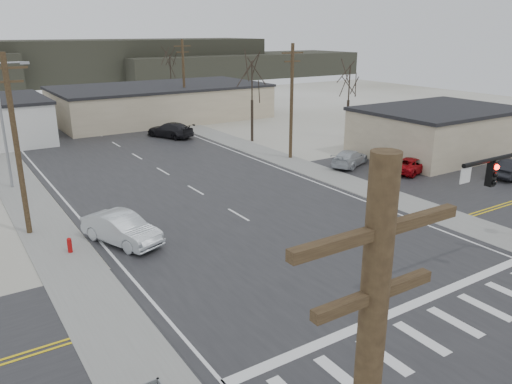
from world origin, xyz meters
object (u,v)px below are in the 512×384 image
Objects in this scene: car_parked_red at (412,165)px; car_far_a at (170,130)px; car_parked_dark_a at (434,159)px; fire_hydrant at (70,245)px; sedan_crossing at (122,229)px; car_parked_silver at (350,158)px; car_far_b at (77,115)px.

car_far_a is at bearing 11.99° from car_parked_red.
car_parked_dark_a is at bearing -102.17° from car_parked_red.
car_parked_dark_a is (29.82, 0.74, 0.33)m from fire_hydrant.
car_parked_dark_a is at bearing 1.43° from fire_hydrant.
sedan_crossing is at bearing 92.77° from car_parked_dark_a.
car_parked_dark_a is at bearing 96.18° from car_far_a.
car_far_a reaches higher than car_parked_red.
fire_hydrant is at bearing 78.90° from car_parked_red.
fire_hydrant is 0.18× the size of sedan_crossing.
car_far_a is at bearing -2.97° from car_parked_silver.
car_parked_red is (16.44, -40.05, -0.10)m from car_far_b.
car_parked_red is at bearing 1.53° from fire_hydrant.
car_parked_red is at bearing -172.27° from car_parked_silver.
car_parked_silver is at bearing 20.58° from car_parked_red.
car_far_b is at bearing -4.60° from car_parked_silver.
car_parked_dark_a is (13.58, -23.50, -0.06)m from car_far_a.
car_far_b is 0.93× the size of car_parked_red.
car_parked_red is 5.11m from car_parked_silver.
car_far_a is 1.25× the size of car_parked_dark_a.
car_parked_dark_a reaches higher than car_parked_silver.
car_far_b is at bearing 9.70° from car_parked_red.
sedan_crossing is at bearing -5.43° from fire_hydrant.
car_far_a is (13.54, 24.51, -0.02)m from sedan_crossing.
car_far_b is 44.41m from car_parked_dark_a.
car_parked_silver is at bearing -70.10° from car_far_b.
car_parked_red is (10.78, -23.53, -0.20)m from car_far_a.
sedan_crossing is 24.34m from car_parked_red.
car_far_b is at bearing 26.33° from car_parked_dark_a.
fire_hydrant is 24.73m from car_parked_silver.
car_parked_red is at bearing 91.11° from car_parked_dark_a.
car_parked_dark_a is at bearing -152.71° from car_parked_silver.
sedan_crossing is 1.21× the size of car_far_b.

